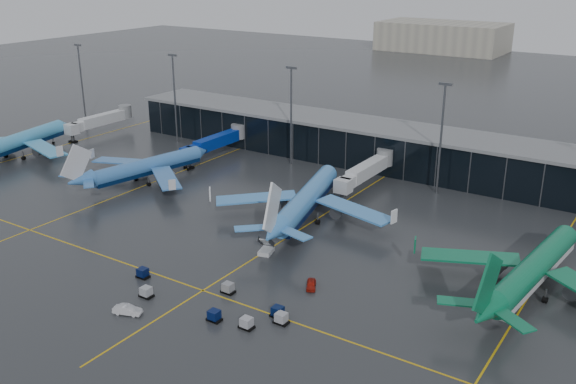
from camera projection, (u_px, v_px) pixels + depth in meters
The scene contains 13 objects.
ground at pixel (214, 244), 121.50m from camera, with size 600.00×600.00×0.00m, color #282B2D.
terminal_pier at pixel (364, 142), 168.31m from camera, with size 142.00×17.00×10.70m.
jet_bridges at pixel (214, 142), 171.69m from camera, with size 94.00×27.50×7.20m.
flood_masts at pixel (361, 123), 153.42m from camera, with size 203.00×0.50×25.50m.
taxi_lines at pixel (289, 237), 124.68m from camera, with size 220.00×120.00×0.02m.
airliner_klm_west at pixel (17, 132), 172.46m from camera, with size 39.19×44.64×13.72m, color #42A4DA, non-canonical shape.
airliner_arkefly at pixel (147, 157), 153.29m from camera, with size 35.35×40.27×12.37m, color #3A76C1, non-canonical shape.
airliner_klm_near at pixel (307, 187), 131.04m from camera, with size 39.88×45.42×13.96m, color #428CDA, non-canonical shape.
airliner_aer_lingus at pixel (536, 254), 101.97m from camera, with size 38.39×43.72×13.44m, color #0D7048, non-canonical shape.
baggage_carts at pixel (217, 303), 99.39m from camera, with size 29.91×9.73×1.70m.
mobile_airstair at pixel (266, 250), 117.41m from camera, with size 2.93×3.65×3.45m.
service_van_red at pixel (311, 284), 105.17m from camera, with size 1.52×3.77×1.28m, color #A4180C.
service_van_white at pixel (128, 310), 97.43m from camera, with size 1.56×4.46×1.47m, color silver.
Camera 1 is at (72.40, -84.84, 51.16)m, focal length 40.00 mm.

